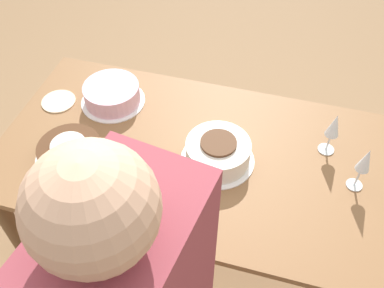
% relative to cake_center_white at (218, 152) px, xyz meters
% --- Properties ---
extents(ground_plane, '(12.00, 12.00, 0.00)m').
position_rel_cake_center_white_xyz_m(ground_plane, '(-0.11, 0.01, -0.77)').
color(ground_plane, '#8E6B47').
extents(dining_table, '(1.60, 0.88, 0.72)m').
position_rel_cake_center_white_xyz_m(dining_table, '(-0.11, 0.01, -0.15)').
color(dining_table, brown).
rests_on(dining_table, ground_plane).
extents(cake_center_white, '(0.30, 0.30, 0.11)m').
position_rel_cake_center_white_xyz_m(cake_center_white, '(0.00, 0.00, 0.00)').
color(cake_center_white, white).
rests_on(cake_center_white, dining_table).
extents(cake_front_chocolate, '(0.29, 0.29, 0.08)m').
position_rel_cake_center_white_xyz_m(cake_front_chocolate, '(-0.57, -0.15, -0.01)').
color(cake_front_chocolate, white).
rests_on(cake_front_chocolate, dining_table).
extents(cake_back_decorated, '(0.29, 0.29, 0.09)m').
position_rel_cake_center_white_xyz_m(cake_back_decorated, '(-0.54, 0.21, -0.01)').
color(cake_back_decorated, white).
rests_on(cake_back_decorated, dining_table).
extents(wine_glass_near, '(0.06, 0.06, 0.20)m').
position_rel_cake_center_white_xyz_m(wine_glass_near, '(0.53, 0.02, 0.09)').
color(wine_glass_near, silver).
rests_on(wine_glass_near, dining_table).
extents(wine_glass_far, '(0.07, 0.07, 0.20)m').
position_rel_cake_center_white_xyz_m(wine_glass_far, '(0.42, 0.17, 0.08)').
color(wine_glass_far, silver).
rests_on(wine_glass_far, dining_table).
extents(dessert_plate_left, '(0.15, 0.15, 0.01)m').
position_rel_cake_center_white_xyz_m(dessert_plate_left, '(-0.78, 0.14, -0.05)').
color(dessert_plate_left, beige).
rests_on(dessert_plate_left, dining_table).
extents(fork_pile, '(0.22, 0.05, 0.01)m').
position_rel_cake_center_white_xyz_m(fork_pile, '(-0.27, -0.30, -0.05)').
color(fork_pile, silver).
rests_on(fork_pile, dining_table).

